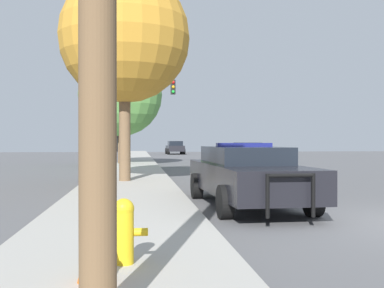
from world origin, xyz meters
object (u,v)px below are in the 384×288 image
Objects in this scene: traffic_light at (141,102)px; tree_sidewalk_near at (125,38)px; car_background_distant at (175,147)px; tree_sidewalk_mid at (120,95)px; police_car at (247,174)px; car_background_oncoming at (248,152)px; fire_hydrant at (124,229)px; traffic_cone at (96,249)px.

tree_sidewalk_near reaches higher than traffic_light.
tree_sidewalk_mid reaches higher than car_background_distant.
police_car is 19.13m from tree_sidewalk_mid.
car_background_oncoming is (4.86, 20.48, 0.01)m from police_car.
traffic_cone is (-0.26, -0.64, -0.07)m from fire_hydrant.
tree_sidewalk_near is (-2.90, 5.75, 4.25)m from police_car.
police_car is 21.05m from car_background_oncoming.
car_background_oncoming is 27.61m from traffic_cone.
traffic_light is at bearing 11.28° from car_background_oncoming.
police_car reaches higher than traffic_cone.
car_background_oncoming is at bearing 73.81° from fire_hydrant.
fire_hydrant is at bearing -88.04° from tree_sidewalk_mid.
car_background_distant is at bearing -78.50° from car_background_oncoming.
car_background_distant is 0.60× the size of tree_sidewalk_mid.
police_car is 0.77× the size of tree_sidewalk_near.
fire_hydrant is at bearing -88.71° from tree_sidewalk_near.
fire_hydrant is 26.92m from car_background_oncoming.
tree_sidewalk_mid is at bearing 16.41° from car_background_oncoming.
fire_hydrant is 0.17× the size of car_background_oncoming.
car_background_oncoming is (7.50, 25.85, 0.23)m from fire_hydrant.
car_background_distant is at bearing 82.68° from tree_sidewalk_near.
traffic_cone is (-4.59, -47.49, -0.30)m from car_background_distant.
fire_hydrant is (-2.65, -5.37, -0.22)m from police_car.
car_background_distant is 6.36× the size of traffic_cone.
tree_sidewalk_near is at bearing -87.46° from tree_sidewalk_mid.
tree_sidewalk_mid is at bearing -81.67° from police_car.
traffic_cone is at bearing 61.97° from police_car.
fire_hydrant is 0.14× the size of traffic_light.
traffic_light is 8.48× the size of traffic_cone.
traffic_light is 0.75× the size of tree_sidewalk_near.
traffic_cone is at bearing -88.69° from tree_sidewalk_mid.
car_background_distant is (1.69, 41.48, 0.01)m from police_car.
tree_sidewalk_mid is at bearing -104.11° from car_background_distant.
traffic_light is at bearing 89.03° from fire_hydrant.
traffic_cone is at bearing -111.74° from fire_hydrant.
car_background_oncoming is at bearing 13.48° from tree_sidewalk_mid.
car_background_distant is 36.27m from tree_sidewalk_near.
police_car is 7.71m from tree_sidewalk_near.
tree_sidewalk_mid reaches higher than traffic_cone.
car_background_distant reaches higher than car_background_oncoming.
car_background_oncoming is at bearing 8.35° from traffic_light.
tree_sidewalk_mid is (-8.32, -2.00, 3.52)m from car_background_oncoming.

